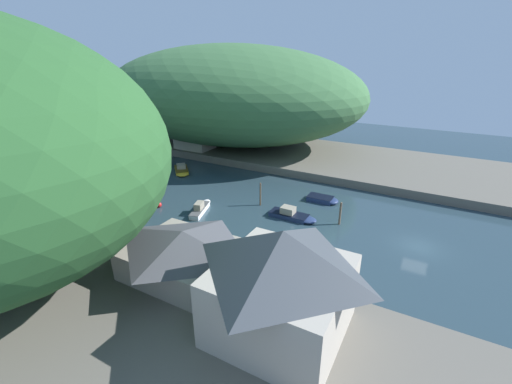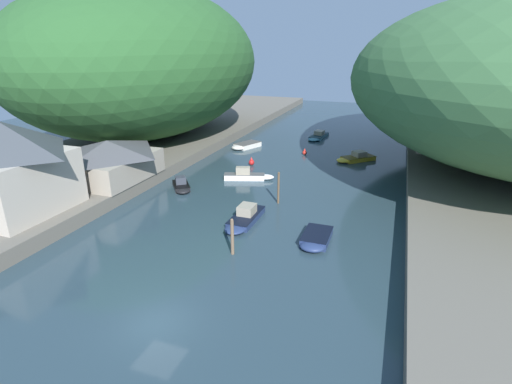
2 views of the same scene
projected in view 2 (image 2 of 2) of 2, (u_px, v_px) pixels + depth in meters
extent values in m
plane|color=#283D47|center=(293.00, 172.00, 48.97)|extent=(130.00, 130.00, 0.00)
cube|color=#666056|center=(127.00, 150.00, 56.41)|extent=(22.00, 120.00, 1.30)
ellipsoid|color=#285628|center=(141.00, 63.00, 58.62)|extent=(31.83, 44.57, 21.77)
cube|color=#B2A899|center=(10.00, 183.00, 33.77)|extent=(8.34, 8.31, 4.99)
pyramid|color=#3D4247|center=(0.00, 138.00, 32.41)|extent=(9.01, 8.98, 2.79)
cube|color=gray|center=(110.00, 167.00, 42.39)|extent=(7.56, 9.32, 2.54)
pyramid|color=#4C4C51|center=(107.00, 148.00, 41.67)|extent=(8.17, 10.06, 1.57)
cube|color=#B2A899|center=(435.00, 139.00, 53.95)|extent=(4.65, 7.00, 2.89)
pyramid|color=#3D4247|center=(438.00, 122.00, 53.13)|extent=(5.02, 7.56, 1.78)
cube|color=teal|center=(319.00, 136.00, 66.94)|extent=(2.50, 5.23, 0.45)
ellipsoid|color=teal|center=(314.00, 139.00, 64.83)|extent=(2.12, 2.72, 0.45)
cube|color=#132A33|center=(319.00, 135.00, 66.86)|extent=(2.55, 5.34, 0.03)
cube|color=#9E937F|center=(319.00, 133.00, 66.88)|extent=(1.55, 1.91, 0.71)
cube|color=navy|center=(317.00, 237.00, 31.93)|extent=(2.06, 3.37, 0.65)
ellipsoid|color=navy|center=(312.00, 246.00, 30.44)|extent=(1.95, 1.69, 0.65)
cube|color=black|center=(317.00, 233.00, 31.81)|extent=(2.10, 3.44, 0.03)
cube|color=white|center=(244.00, 177.00, 46.31)|extent=(4.75, 2.60, 0.64)
ellipsoid|color=white|center=(264.00, 177.00, 46.24)|extent=(2.55, 1.82, 0.64)
cube|color=#525252|center=(244.00, 174.00, 46.19)|extent=(4.85, 2.65, 0.03)
cube|color=#9E937F|center=(243.00, 171.00, 46.05)|extent=(1.80, 1.32, 0.86)
cube|color=black|center=(181.00, 186.00, 43.46)|extent=(3.10, 3.39, 0.52)
ellipsoid|color=black|center=(183.00, 191.00, 42.08)|extent=(2.11, 2.12, 0.52)
cube|color=black|center=(181.00, 184.00, 43.36)|extent=(3.16, 3.46, 0.03)
cube|color=#333842|center=(181.00, 180.00, 43.32)|extent=(1.52, 1.52, 0.79)
cube|color=navy|center=(246.00, 217.00, 35.64)|extent=(1.97, 4.79, 0.54)
ellipsoid|color=navy|center=(236.00, 228.00, 33.55)|extent=(1.86, 2.40, 0.54)
cube|color=black|center=(246.00, 214.00, 35.54)|extent=(2.01, 4.88, 0.03)
cube|color=#9E937F|center=(247.00, 210.00, 35.53)|extent=(1.37, 1.68, 0.85)
cube|color=gold|center=(358.00, 158.00, 53.90)|extent=(4.60, 4.57, 0.53)
ellipsoid|color=gold|center=(345.00, 160.00, 53.04)|extent=(2.96, 2.95, 0.53)
cube|color=#4C3E0E|center=(358.00, 156.00, 53.81)|extent=(4.69, 4.66, 0.03)
cube|color=#9E937F|center=(359.00, 154.00, 53.74)|extent=(2.12, 2.12, 0.72)
cube|color=silver|center=(248.00, 145.00, 60.62)|extent=(3.51, 4.48, 0.70)
ellipsoid|color=silver|center=(238.00, 147.00, 59.25)|extent=(2.65, 2.61, 0.70)
cube|color=#504E4A|center=(248.00, 143.00, 60.49)|extent=(3.58, 4.56, 0.03)
cylinder|color=brown|center=(232.00, 238.00, 29.55)|extent=(0.26, 0.26, 2.73)
sphere|color=brown|center=(232.00, 220.00, 29.05)|extent=(0.24, 0.24, 0.24)
cylinder|color=brown|center=(278.00, 188.00, 39.00)|extent=(0.21, 0.21, 3.11)
sphere|color=brown|center=(279.00, 173.00, 38.44)|extent=(0.19, 0.19, 0.19)
sphere|color=red|center=(305.00, 153.00, 56.58)|extent=(0.63, 0.63, 0.63)
cone|color=red|center=(305.00, 149.00, 56.42)|extent=(0.31, 0.31, 0.31)
sphere|color=red|center=(252.00, 162.00, 51.79)|extent=(0.72, 0.72, 0.72)
cone|color=red|center=(251.00, 158.00, 51.60)|extent=(0.36, 0.36, 0.36)
cylinder|color=#282D3D|center=(40.00, 213.00, 32.98)|extent=(0.13, 0.13, 0.85)
cylinder|color=#282D3D|center=(42.00, 212.00, 33.12)|extent=(0.13, 0.13, 0.85)
cube|color=#2D2D33|center=(39.00, 204.00, 32.79)|extent=(0.30, 0.42, 0.62)
sphere|color=beige|center=(38.00, 199.00, 32.65)|extent=(0.22, 0.22, 0.22)
cylinder|color=#282D3D|center=(147.00, 166.00, 45.60)|extent=(0.13, 0.13, 0.85)
cylinder|color=#282D3D|center=(148.00, 165.00, 45.77)|extent=(0.13, 0.13, 0.85)
cube|color=#2D2D33|center=(147.00, 159.00, 45.43)|extent=(0.31, 0.43, 0.62)
sphere|color=#9E7051|center=(147.00, 156.00, 45.28)|extent=(0.22, 0.22, 0.22)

